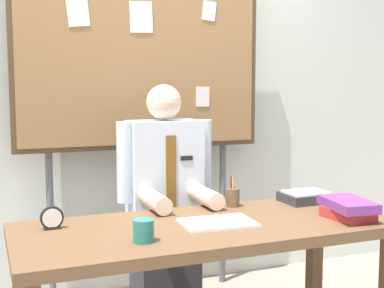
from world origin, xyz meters
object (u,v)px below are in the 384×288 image
Objects in this scene: bulletin_board at (142,58)px; open_notebook at (218,223)px; person at (165,215)px; pen_holder at (233,197)px; book_stack at (348,208)px; coffee_mug at (144,231)px; desk at (206,243)px; paper_tray at (306,197)px; desk_clock at (52,219)px.

open_notebook is (0.05, -1.04, -0.79)m from bulletin_board.
person is 0.44m from pen_holder.
book_stack and coffee_mug have the same top height.
person is (0.00, 0.59, -0.01)m from desk.
paper_tray is (0.69, -0.37, 0.13)m from person.
person is 1.00m from bulletin_board.
paper_tray is at bearing 2.09° from desk_clock.
desk is at bearing 25.50° from coffee_mug.
desk is 0.81× the size of bulletin_board.
coffee_mug is (0.32, -0.34, 0.00)m from desk_clock.
bulletin_board is (0.00, 0.44, 0.90)m from person.
person reaches higher than open_notebook.
bulletin_board is (0.00, 1.02, 0.89)m from desk.
bulletin_board reaches higher than book_stack.
bulletin_board is at bearing 51.88° from desk_clock.
coffee_mug is 0.75m from pen_holder.
desk_clock is at bearing -148.07° from person.
bulletin_board reaches higher than pen_holder.
pen_holder reaches higher than desk.
bulletin_board reaches higher than person.
bulletin_board is 1.55m from book_stack.
desk_clock is (-0.67, -0.85, -0.75)m from bulletin_board.
person is at bearing 90.00° from desk.
person is 0.62m from open_notebook.
desk is 16.93× the size of desk_clock.
open_notebook is 0.68m from paper_tray.
pen_holder is (0.22, 0.29, 0.04)m from open_notebook.
desk is 0.70m from desk_clock.
open_notebook is 1.27× the size of paper_tray.
book_stack is at bearing -13.56° from open_notebook.
paper_tray is at bearing 20.49° from coffee_mug.
person is 8.56× the size of pen_holder.
bulletin_board is 1.45m from coffee_mug.
desk_clock is 0.64× the size of pen_holder.
pen_holder is (0.62, 0.44, 0.00)m from coffee_mug.
desk_clock reaches higher than paper_tray.
person is 4.14× the size of open_notebook.
open_notebook is at bearing -159.37° from paper_tray.
coffee_mug reaches higher than desk.
open_notebook is 0.74m from desk_clock.
coffee_mug is (-0.35, -0.75, 0.14)m from person.
open_notebook is (-0.61, 0.15, -0.05)m from book_stack.
pen_holder is (0.27, 0.27, 0.14)m from desk.
paper_tray is (1.36, 0.05, -0.02)m from desk_clock.
pen_holder is at bearing -70.61° from bulletin_board.
book_stack is at bearing -14.28° from desk_clock.
person is at bearing 151.79° from paper_tray.
open_notebook is at bearing -87.38° from bulletin_board.
coffee_mug is at bearing -159.51° from paper_tray.
book_stack reaches higher than desk.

